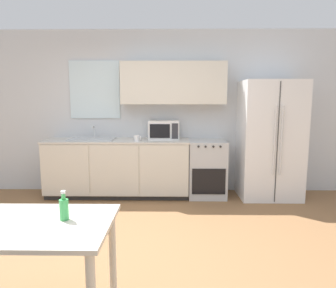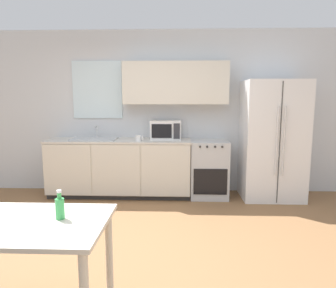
# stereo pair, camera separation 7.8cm
# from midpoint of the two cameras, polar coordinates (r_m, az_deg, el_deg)

# --- Properties ---
(ground_plane) EXTENTS (12.00, 12.00, 0.00)m
(ground_plane) POSITION_cam_midpoint_polar(r_m,az_deg,el_deg) (3.32, -7.92, -19.68)
(ground_plane) COLOR olive
(wall_back) EXTENTS (12.00, 0.38, 2.70)m
(wall_back) POSITION_cam_midpoint_polar(r_m,az_deg,el_deg) (5.09, -3.90, 6.90)
(wall_back) COLOR silver
(wall_back) RESTS_ON ground_plane
(kitchen_counter) EXTENTS (2.30, 0.65, 0.92)m
(kitchen_counter) POSITION_cam_midpoint_polar(r_m,az_deg,el_deg) (4.96, -9.94, -4.45)
(kitchen_counter) COLOR #333333
(kitchen_counter) RESTS_ON ground_plane
(oven_range) EXTENTS (0.59, 0.63, 0.91)m
(oven_range) POSITION_cam_midpoint_polar(r_m,az_deg,el_deg) (4.92, 6.91, -4.63)
(oven_range) COLOR #B7BABC
(oven_range) RESTS_ON ground_plane
(refrigerator) EXTENTS (0.93, 0.73, 1.86)m
(refrigerator) POSITION_cam_midpoint_polar(r_m,az_deg,el_deg) (5.00, 18.41, 0.72)
(refrigerator) COLOR white
(refrigerator) RESTS_ON ground_plane
(kitchen_sink) EXTENTS (0.72, 0.42, 0.21)m
(kitchen_sink) POSITION_cam_midpoint_polar(r_m,az_deg,el_deg) (4.98, -14.74, 0.95)
(kitchen_sink) COLOR #B7BABC
(kitchen_sink) RESTS_ON kitchen_counter
(microwave) EXTENTS (0.49, 0.38, 0.30)m
(microwave) POSITION_cam_midpoint_polar(r_m,az_deg,el_deg) (4.88, -1.24, 2.70)
(microwave) COLOR silver
(microwave) RESTS_ON kitchen_counter
(coffee_mug) EXTENTS (0.11, 0.08, 0.09)m
(coffee_mug) POSITION_cam_midpoint_polar(r_m,az_deg,el_deg) (4.66, -6.41, 1.09)
(coffee_mug) COLOR white
(coffee_mug) RESTS_ON kitchen_counter
(dining_table) EXTENTS (1.24, 0.73, 0.75)m
(dining_table) POSITION_cam_midpoint_polar(r_m,az_deg,el_deg) (2.34, -27.35, -15.64)
(dining_table) COLOR beige
(dining_table) RESTS_ON ground_plane
(drink_bottle) EXTENTS (0.06, 0.06, 0.20)m
(drink_bottle) POSITION_cam_midpoint_polar(r_m,az_deg,el_deg) (2.20, -20.18, -11.45)
(drink_bottle) COLOR #3FB259
(drink_bottle) RESTS_ON dining_table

